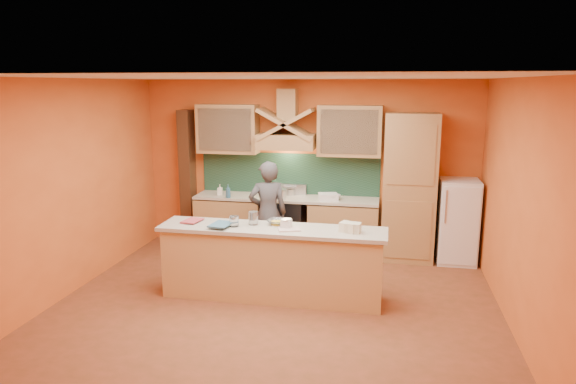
% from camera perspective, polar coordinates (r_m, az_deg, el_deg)
% --- Properties ---
extents(floor, '(5.50, 5.00, 0.01)m').
position_cam_1_polar(floor, '(6.55, -1.49, -12.69)').
color(floor, brown).
rests_on(floor, ground).
extents(ceiling, '(5.50, 5.00, 0.01)m').
position_cam_1_polar(ceiling, '(5.95, -1.64, 12.63)').
color(ceiling, white).
rests_on(ceiling, wall_back).
extents(wall_back, '(5.50, 0.02, 2.80)m').
position_cam_1_polar(wall_back, '(8.51, 2.15, 2.96)').
color(wall_back, orange).
rests_on(wall_back, floor).
extents(wall_front, '(5.50, 0.02, 2.80)m').
position_cam_1_polar(wall_front, '(3.79, -10.00, -8.73)').
color(wall_front, orange).
rests_on(wall_front, floor).
extents(wall_left, '(0.02, 5.00, 2.80)m').
position_cam_1_polar(wall_left, '(7.21, -23.41, 0.33)').
color(wall_left, orange).
rests_on(wall_left, floor).
extents(wall_right, '(0.02, 5.00, 2.80)m').
position_cam_1_polar(wall_right, '(6.12, 24.44, -1.67)').
color(wall_right, orange).
rests_on(wall_right, floor).
extents(base_cabinet_left, '(1.10, 0.60, 0.86)m').
position_cam_1_polar(base_cabinet_left, '(8.71, -6.37, -3.43)').
color(base_cabinet_left, tan).
rests_on(base_cabinet_left, floor).
extents(base_cabinet_right, '(1.10, 0.60, 0.86)m').
position_cam_1_polar(base_cabinet_right, '(8.35, 6.19, -4.10)').
color(base_cabinet_right, tan).
rests_on(base_cabinet_right, floor).
extents(counter_top, '(3.00, 0.62, 0.04)m').
position_cam_1_polar(counter_top, '(8.37, -0.23, -0.68)').
color(counter_top, '#B9AF9C').
rests_on(counter_top, base_cabinet_left).
extents(stove, '(0.60, 0.58, 0.90)m').
position_cam_1_polar(stove, '(8.48, -0.23, -3.65)').
color(stove, black).
rests_on(stove, floor).
extents(backsplash, '(3.00, 0.03, 0.70)m').
position_cam_1_polar(backsplash, '(8.57, 0.15, 2.01)').
color(backsplash, '#1B3B2B').
rests_on(backsplash, wall_back).
extents(range_hood, '(0.92, 0.50, 0.24)m').
position_cam_1_polar(range_hood, '(8.26, -0.17, 5.63)').
color(range_hood, tan).
rests_on(range_hood, wall_back).
extents(hood_chimney, '(0.30, 0.30, 0.50)m').
position_cam_1_polar(hood_chimney, '(8.32, -0.03, 9.68)').
color(hood_chimney, tan).
rests_on(hood_chimney, wall_back).
extents(upper_cabinet_left, '(1.00, 0.35, 0.80)m').
position_cam_1_polar(upper_cabinet_left, '(8.57, -6.69, 6.99)').
color(upper_cabinet_left, tan).
rests_on(upper_cabinet_left, wall_back).
extents(upper_cabinet_right, '(1.00, 0.35, 0.80)m').
position_cam_1_polar(upper_cabinet_right, '(8.18, 6.87, 6.75)').
color(upper_cabinet_right, tan).
rests_on(upper_cabinet_right, wall_back).
extents(pantry_column, '(0.80, 0.60, 2.30)m').
position_cam_1_polar(pantry_column, '(8.16, 13.31, 0.47)').
color(pantry_column, tan).
rests_on(pantry_column, floor).
extents(fridge, '(0.58, 0.60, 1.30)m').
position_cam_1_polar(fridge, '(8.34, 18.31, -3.11)').
color(fridge, white).
rests_on(fridge, floor).
extents(trim_column_left, '(0.20, 0.30, 2.30)m').
position_cam_1_polar(trim_column_left, '(8.96, -11.08, 1.58)').
color(trim_column_left, '#472816').
rests_on(trim_column_left, floor).
extents(island_body, '(2.80, 0.55, 0.88)m').
position_cam_1_polar(island_body, '(6.67, -1.79, -8.13)').
color(island_body, tan).
rests_on(island_body, floor).
extents(island_top, '(2.90, 0.62, 0.05)m').
position_cam_1_polar(island_top, '(6.52, -1.82, -4.16)').
color(island_top, '#B9AF9C').
rests_on(island_top, island_body).
extents(person, '(0.68, 0.55, 1.60)m').
position_cam_1_polar(person, '(7.79, -2.24, -2.39)').
color(person, '#4C4C51').
rests_on(person, floor).
extents(pot_large, '(0.32, 0.32, 0.15)m').
position_cam_1_polar(pot_large, '(8.24, -1.05, -0.34)').
color(pot_large, silver).
rests_on(pot_large, stove).
extents(pot_small, '(0.23, 0.23, 0.13)m').
position_cam_1_polar(pot_small, '(8.50, 0.24, -0.03)').
color(pot_small, silver).
rests_on(pot_small, stove).
extents(soap_bottle_a, '(0.09, 0.09, 0.18)m').
position_cam_1_polar(soap_bottle_a, '(8.56, -7.58, 0.25)').
color(soap_bottle_a, white).
rests_on(soap_bottle_a, counter_top).
extents(soap_bottle_b, '(0.11, 0.11, 0.22)m').
position_cam_1_polar(soap_bottle_b, '(8.33, -6.67, 0.09)').
color(soap_bottle_b, '#2E5F7F').
rests_on(soap_bottle_b, counter_top).
extents(bowl_back, '(0.32, 0.32, 0.08)m').
position_cam_1_polar(bowl_back, '(8.17, 4.94, -0.59)').
color(bowl_back, silver).
rests_on(bowl_back, counter_top).
extents(dish_rack, '(0.34, 0.30, 0.11)m').
position_cam_1_polar(dish_rack, '(8.15, 4.48, -0.53)').
color(dish_rack, white).
rests_on(dish_rack, counter_top).
extents(book_lower, '(0.26, 0.32, 0.03)m').
position_cam_1_polar(book_lower, '(6.93, -11.33, -3.09)').
color(book_lower, '#B64148').
rests_on(book_lower, island_top).
extents(book_upper, '(0.28, 0.36, 0.02)m').
position_cam_1_polar(book_upper, '(6.62, -8.37, -3.51)').
color(book_upper, '#3D6C88').
rests_on(book_upper, island_top).
extents(jar_large, '(0.14, 0.14, 0.17)m').
position_cam_1_polar(jar_large, '(6.63, -3.88, -2.92)').
color(jar_large, silver).
rests_on(jar_large, island_top).
extents(jar_small, '(0.15, 0.15, 0.13)m').
position_cam_1_polar(jar_small, '(6.57, -6.01, -3.26)').
color(jar_small, white).
rests_on(jar_small, island_top).
extents(kitchen_scale, '(0.13, 0.13, 0.11)m').
position_cam_1_polar(kitchen_scale, '(6.46, -0.19, -3.59)').
color(kitchen_scale, silver).
rests_on(kitchen_scale, island_top).
extents(mixing_bowl, '(0.29, 0.29, 0.06)m').
position_cam_1_polar(mixing_bowl, '(6.65, -1.15, -3.34)').
color(mixing_bowl, white).
rests_on(mixing_bowl, island_top).
extents(cloth, '(0.32, 0.28, 0.02)m').
position_cam_1_polar(cloth, '(6.40, 0.12, -4.15)').
color(cloth, beige).
rests_on(cloth, island_top).
extents(grocery_bag_a, '(0.20, 0.17, 0.12)m').
position_cam_1_polar(grocery_bag_a, '(6.33, 7.23, -3.95)').
color(grocery_bag_a, beige).
rests_on(grocery_bag_a, island_top).
extents(grocery_bag_b, '(0.24, 0.21, 0.12)m').
position_cam_1_polar(grocery_bag_b, '(6.35, 6.74, -3.89)').
color(grocery_bag_b, beige).
rests_on(grocery_bag_b, island_top).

